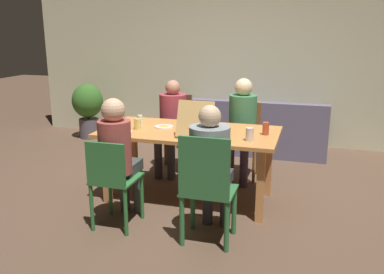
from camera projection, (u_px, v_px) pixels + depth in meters
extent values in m
plane|color=brown|center=(189.00, 198.00, 4.64)|extent=(20.00, 20.00, 0.00)
cube|color=beige|center=(236.00, 52.00, 6.67)|extent=(7.02, 0.12, 2.93)
cube|color=#CD8542|center=(189.00, 132.00, 4.44)|extent=(1.89, 0.95, 0.04)
cube|color=#D5884D|center=(107.00, 170.00, 4.44)|extent=(0.07, 0.07, 0.74)
cube|color=#D5884D|center=(260.00, 186.00, 3.99)|extent=(0.07, 0.07, 0.74)
cube|color=#D5884D|center=(134.00, 151.00, 5.09)|extent=(0.07, 0.07, 0.74)
cube|color=#D5884D|center=(269.00, 163.00, 4.64)|extent=(0.07, 0.07, 0.74)
cylinder|color=#2C6C34|center=(110.00, 193.00, 4.18)|extent=(0.04, 0.04, 0.46)
cylinder|color=#2C6C34|center=(142.00, 197.00, 4.08)|extent=(0.04, 0.04, 0.46)
cylinder|color=#2C6C34|center=(92.00, 208.00, 3.83)|extent=(0.04, 0.04, 0.46)
cylinder|color=#2C6C34|center=(126.00, 212.00, 3.74)|extent=(0.04, 0.04, 0.46)
cube|color=#2C6C34|center=(116.00, 179.00, 3.90)|extent=(0.39, 0.42, 0.02)
cube|color=#2C6C34|center=(105.00, 164.00, 3.66)|extent=(0.37, 0.03, 0.39)
cylinder|color=#393F3D|center=(125.00, 189.00, 4.27)|extent=(0.10, 0.10, 0.48)
cylinder|color=#393F3D|center=(138.00, 190.00, 4.22)|extent=(0.10, 0.10, 0.48)
cube|color=#393F3D|center=(124.00, 167.00, 4.03)|extent=(0.27, 0.33, 0.11)
cylinder|color=#9C443E|center=(115.00, 147.00, 3.82)|extent=(0.30, 0.30, 0.50)
sphere|color=#D5A983|center=(113.00, 110.00, 3.73)|extent=(0.22, 0.22, 0.22)
cylinder|color=brown|center=(254.00, 165.00, 5.02)|extent=(0.04, 0.04, 0.46)
cylinder|color=brown|center=(224.00, 163.00, 5.12)|extent=(0.04, 0.04, 0.46)
cylinder|color=brown|center=(258.00, 157.00, 5.34)|extent=(0.04, 0.04, 0.46)
cylinder|color=brown|center=(230.00, 155.00, 5.44)|extent=(0.04, 0.04, 0.46)
cube|color=brown|center=(242.00, 141.00, 5.17)|extent=(0.42, 0.39, 0.02)
cube|color=brown|center=(245.00, 120.00, 5.27)|extent=(0.40, 0.03, 0.46)
cylinder|color=#42374E|center=(244.00, 167.00, 4.92)|extent=(0.10, 0.10, 0.48)
cylinder|color=#42374E|center=(230.00, 166.00, 4.96)|extent=(0.10, 0.10, 0.48)
cube|color=#42374E|center=(240.00, 140.00, 5.00)|extent=(0.31, 0.32, 0.11)
cylinder|color=#3E7D4F|center=(243.00, 116.00, 5.08)|extent=(0.34, 0.34, 0.52)
sphere|color=beige|center=(244.00, 87.00, 4.99)|extent=(0.22, 0.22, 0.22)
cylinder|color=brown|center=(182.00, 158.00, 5.28)|extent=(0.05, 0.05, 0.46)
cylinder|color=brown|center=(157.00, 156.00, 5.38)|extent=(0.05, 0.05, 0.46)
cylinder|color=brown|center=(190.00, 151.00, 5.60)|extent=(0.05, 0.05, 0.46)
cylinder|color=brown|center=(166.00, 149.00, 5.70)|extent=(0.05, 0.05, 0.46)
cube|color=brown|center=(173.00, 136.00, 5.43)|extent=(0.41, 0.41, 0.02)
cube|color=brown|center=(178.00, 113.00, 5.54)|extent=(0.39, 0.03, 0.51)
cylinder|color=#404047|center=(171.00, 161.00, 5.15)|extent=(0.10, 0.10, 0.48)
cylinder|color=#404047|center=(158.00, 160.00, 5.20)|extent=(0.10, 0.10, 0.48)
cube|color=#404047|center=(169.00, 135.00, 5.25)|extent=(0.31, 0.36, 0.11)
cylinder|color=#9F3642|center=(173.00, 113.00, 5.35)|extent=(0.35, 0.35, 0.49)
sphere|color=#AC785D|center=(173.00, 87.00, 5.27)|extent=(0.19, 0.19, 0.19)
cylinder|color=#2E6B39|center=(193.00, 206.00, 3.88)|extent=(0.04, 0.04, 0.46)
cylinder|color=#2E6B39|center=(234.00, 211.00, 3.78)|extent=(0.04, 0.04, 0.46)
cylinder|color=#2E6B39|center=(182.00, 221.00, 3.58)|extent=(0.04, 0.04, 0.46)
cylinder|color=#2E6B39|center=(227.00, 227.00, 3.47)|extent=(0.04, 0.04, 0.46)
cube|color=#2E6B39|center=(209.00, 191.00, 3.61)|extent=(0.46, 0.39, 0.02)
cube|color=#2E6B39|center=(204.00, 168.00, 3.38)|extent=(0.43, 0.03, 0.52)
cylinder|color=#34323B|center=(208.00, 200.00, 3.97)|extent=(0.10, 0.10, 0.48)
cylinder|color=#34323B|center=(225.00, 203.00, 3.93)|extent=(0.10, 0.10, 0.48)
cube|color=#34323B|center=(213.00, 178.00, 3.75)|extent=(0.31, 0.32, 0.11)
cylinder|color=gray|center=(209.00, 156.00, 3.53)|extent=(0.35, 0.35, 0.51)
sphere|color=#D3B28E|center=(210.00, 116.00, 3.45)|extent=(0.19, 0.19, 0.19)
cube|color=tan|center=(201.00, 131.00, 4.35)|extent=(0.37, 0.37, 0.02)
cylinder|color=gold|center=(201.00, 130.00, 4.35)|extent=(0.33, 0.33, 0.01)
cube|color=tan|center=(195.00, 119.00, 4.07)|extent=(0.37, 0.14, 0.35)
cylinder|color=white|center=(164.00, 127.00, 4.57)|extent=(0.21, 0.21, 0.01)
cone|color=#BE9744|center=(164.00, 125.00, 4.57)|extent=(0.11, 0.11, 0.02)
cylinder|color=white|center=(120.00, 132.00, 4.34)|extent=(0.25, 0.25, 0.01)
cone|color=#C88936|center=(120.00, 131.00, 4.33)|extent=(0.13, 0.13, 0.02)
cylinder|color=silver|center=(250.00, 134.00, 4.01)|extent=(0.08, 0.08, 0.13)
cylinder|color=#DCC161|center=(138.00, 124.00, 4.47)|extent=(0.08, 0.08, 0.11)
cylinder|color=#B7492C|center=(266.00, 129.00, 4.23)|extent=(0.07, 0.07, 0.13)
cylinder|color=silver|center=(140.00, 120.00, 4.65)|extent=(0.06, 0.06, 0.12)
cube|color=slate|center=(256.00, 137.00, 6.35)|extent=(2.08, 0.77, 0.43)
cube|color=slate|center=(254.00, 115.00, 5.96)|extent=(2.08, 0.16, 0.39)
cube|color=slate|center=(197.00, 114.00, 6.53)|extent=(0.20, 0.73, 0.18)
cube|color=slate|center=(322.00, 122.00, 6.02)|extent=(0.20, 0.73, 0.18)
cylinder|color=#544E58|center=(89.00, 128.00, 7.14)|extent=(0.33, 0.33, 0.33)
cylinder|color=brown|center=(88.00, 116.00, 7.09)|extent=(0.05, 0.05, 0.10)
ellipsoid|color=#346724|center=(88.00, 101.00, 7.02)|extent=(0.52, 0.52, 0.57)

